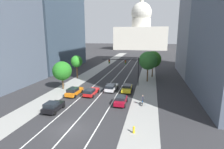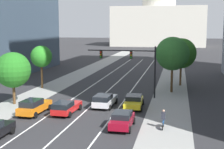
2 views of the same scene
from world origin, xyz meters
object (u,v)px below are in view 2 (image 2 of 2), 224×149
car_crimson (122,120)px  traffic_signal_mast (133,61)px  street_tree_far_right (172,54)px  street_tree_mid_left (41,57)px  car_red (66,107)px  street_tree_mid_right (181,53)px  street_tree_near_left (13,70)px  capitol_building (159,16)px  car_white (105,100)px  cyclist (163,119)px  car_yellow (134,101)px  car_orange (34,106)px

car_crimson → traffic_signal_mast: 13.45m
car_crimson → street_tree_far_right: 18.11m
traffic_signal_mast → car_crimson: bearing=-86.1°
street_tree_mid_left → car_crimson: bearing=-47.7°
car_red → street_tree_mid_right: (11.68, 19.22, 4.22)m
street_tree_near_left → car_red: bearing=-21.6°
capitol_building → street_tree_near_left: size_ratio=6.91×
car_crimson → capitol_building: bearing=2.1°
traffic_signal_mast → street_tree_near_left: traffic_signal_mast is taller
car_white → car_red: 4.95m
cyclist → street_tree_mid_right: street_tree_mid_right is taller
street_tree_mid_right → street_tree_far_right: 5.71m
car_yellow → car_red: bearing=119.5°
car_orange → car_white: bearing=-53.5°
capitol_building → street_tree_near_left: (-9.10, -120.85, -9.88)m
street_tree_mid_left → street_tree_mid_right: bearing=17.3°
car_white → car_crimson: 7.87m
car_red → street_tree_far_right: (10.48, 13.64, 4.60)m
car_crimson → street_tree_near_left: size_ratio=0.66×
street_tree_far_right → street_tree_near_left: bearing=-149.2°
car_white → street_tree_mid_right: size_ratio=0.66×
cyclist → capitol_building: bearing=5.6°
street_tree_near_left → car_crimson: bearing=-24.5°
car_yellow → car_red: car_red is taller
street_tree_far_right → car_orange: bearing=-133.8°
capitol_building → car_yellow: bearing=-87.7°
capitol_building → street_tree_far_right: bearing=-85.4°
street_tree_far_right → traffic_signal_mast: bearing=-138.8°
car_crimson → car_red: 7.37m
car_yellow → street_tree_near_left: size_ratio=0.77×
car_orange → cyclist: cyclist is taller
car_yellow → street_tree_near_left: 14.40m
car_white → car_yellow: car_white is taller
cyclist → street_tree_far_right: 17.05m
car_crimson → street_tree_mid_right: bearing=-12.9°
street_tree_mid_left → car_yellow: bearing=-30.8°
street_tree_mid_right → street_tree_near_left: street_tree_mid_right is taller
car_white → street_tree_mid_right: 18.11m
street_tree_near_left → cyclist: bearing=-18.1°
capitol_building → car_white: capitol_building is taller
car_red → street_tree_near_left: size_ratio=0.76×
street_tree_mid_right → capitol_building: bearing=95.5°
car_red → street_tree_far_right: bearing=-35.4°
traffic_signal_mast → car_red: bearing=-120.9°
street_tree_near_left → traffic_signal_mast: bearing=26.2°
traffic_signal_mast → street_tree_mid_left: (-14.00, 3.56, -0.06)m
street_tree_near_left → car_yellow: bearing=4.7°
car_white → street_tree_far_right: street_tree_far_right is taller
car_white → car_red: (-3.26, -3.73, -0.05)m
street_tree_mid_left → street_tree_near_left: size_ratio=1.03×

